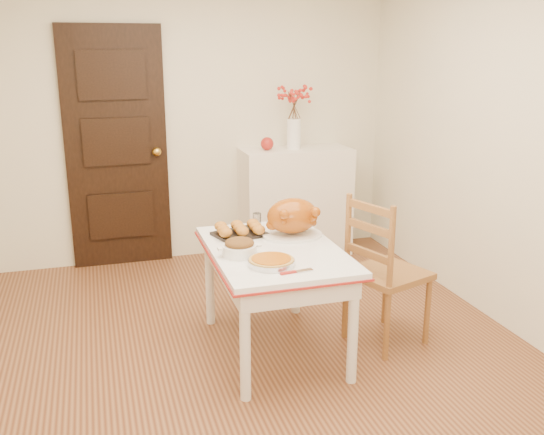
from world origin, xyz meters
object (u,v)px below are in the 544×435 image
object	(u,v)px
chair_oak	(388,270)
kitchen_table	(274,300)
pumpkin_pie	(271,261)
sideboard	(295,202)
turkey_platter	(293,218)

from	to	relation	value
chair_oak	kitchen_table	bearing A→B (deg)	64.55
kitchen_table	pumpkin_pie	xyz separation A→B (m)	(-0.10, -0.28, 0.37)
kitchen_table	sideboard	bearing A→B (deg)	67.20
chair_oak	turkey_platter	bearing A→B (deg)	45.16
pumpkin_pie	kitchen_table	bearing A→B (deg)	69.85
kitchen_table	turkey_platter	xyz separation A→B (m)	(0.18, 0.19, 0.47)
kitchen_table	chair_oak	size ratio (longest dim) A/B	1.17
kitchen_table	chair_oak	xyz separation A→B (m)	(0.74, -0.08, 0.15)
turkey_platter	sideboard	bearing A→B (deg)	87.05
kitchen_table	turkey_platter	distance (m)	0.54
chair_oak	turkey_platter	distance (m)	0.70
kitchen_table	pumpkin_pie	size ratio (longest dim) A/B	4.35
chair_oak	pumpkin_pie	world-z (taller)	chair_oak
sideboard	pumpkin_pie	distance (m)	2.22
sideboard	kitchen_table	xyz separation A→B (m)	(-0.74, -1.76, -0.15)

